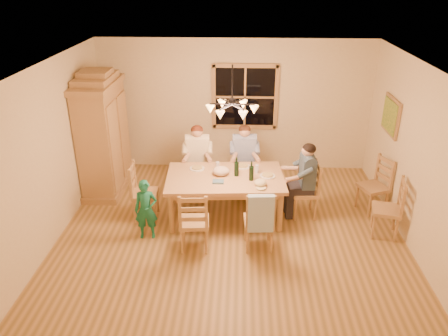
{
  "coord_description": "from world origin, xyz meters",
  "views": [
    {
      "loc": [
        0.14,
        -6.12,
        3.95
      ],
      "look_at": [
        -0.12,
        0.1,
        1.06
      ],
      "focal_mm": 35.0,
      "sensor_mm": 36.0,
      "label": 1
    }
  ],
  "objects_px": {
    "chair_end_right": "(304,200)",
    "child": "(146,210)",
    "dining_table": "(225,182)",
    "chair_near_right": "(259,230)",
    "wine_bottle_a": "(237,167)",
    "chair_end_left": "(146,201)",
    "chair_spare_front": "(385,218)",
    "chair_far_right": "(244,177)",
    "chandelier": "(232,108)",
    "chair_near_left": "(194,230)",
    "wine_bottle_b": "(251,171)",
    "chair_spare_back": "(372,195)",
    "adult_slate_man": "(306,171)",
    "armoire": "(104,137)",
    "adult_plaid_man": "(244,151)",
    "chair_far_left": "(198,177)",
    "adult_woman": "(198,151)"
  },
  "relations": [
    {
      "from": "chair_far_right",
      "to": "chair_near_left",
      "type": "xyz_separation_m",
      "value": [
        -0.75,
        -1.89,
        0.0
      ]
    },
    {
      "from": "chair_spare_front",
      "to": "armoire",
      "type": "bearing_deg",
      "value": 85.88
    },
    {
      "from": "chandelier",
      "to": "wine_bottle_a",
      "type": "bearing_deg",
      "value": 81.11
    },
    {
      "from": "adult_plaid_man",
      "to": "chair_spare_front",
      "type": "height_order",
      "value": "adult_plaid_man"
    },
    {
      "from": "dining_table",
      "to": "chair_near_left",
      "type": "xyz_separation_m",
      "value": [
        -0.43,
        -0.95,
        -0.36
      ]
    },
    {
      "from": "chair_end_right",
      "to": "wine_bottle_b",
      "type": "xyz_separation_m",
      "value": [
        -0.92,
        -0.2,
        0.62
      ]
    },
    {
      "from": "dining_table",
      "to": "armoire",
      "type": "bearing_deg",
      "value": 157.28
    },
    {
      "from": "adult_slate_man",
      "to": "chair_spare_front",
      "type": "relative_size",
      "value": 0.88
    },
    {
      "from": "wine_bottle_a",
      "to": "chair_spare_front",
      "type": "height_order",
      "value": "wine_bottle_a"
    },
    {
      "from": "chandelier",
      "to": "chair_far_right",
      "type": "height_order",
      "value": "chandelier"
    },
    {
      "from": "chair_far_left",
      "to": "adult_plaid_man",
      "type": "bearing_deg",
      "value": -180.0
    },
    {
      "from": "chandelier",
      "to": "wine_bottle_a",
      "type": "xyz_separation_m",
      "value": [
        0.07,
        0.45,
        -1.15
      ]
    },
    {
      "from": "chandelier",
      "to": "wine_bottle_a",
      "type": "distance_m",
      "value": 1.24
    },
    {
      "from": "chair_spare_front",
      "to": "chair_spare_back",
      "type": "bearing_deg",
      "value": 12.2
    },
    {
      "from": "dining_table",
      "to": "chair_near_right",
      "type": "xyz_separation_m",
      "value": [
        0.55,
        -0.89,
        -0.36
      ]
    },
    {
      "from": "chair_near_left",
      "to": "chair_spare_front",
      "type": "distance_m",
      "value": 3.03
    },
    {
      "from": "wine_bottle_b",
      "to": "child",
      "type": "relative_size",
      "value": 0.33
    },
    {
      "from": "armoire",
      "to": "chair_end_right",
      "type": "bearing_deg",
      "value": -13.5
    },
    {
      "from": "adult_slate_man",
      "to": "wine_bottle_b",
      "type": "relative_size",
      "value": 2.65
    },
    {
      "from": "armoire",
      "to": "chair_end_right",
      "type": "xyz_separation_m",
      "value": [
        3.66,
        -0.88,
        -0.75
      ]
    },
    {
      "from": "chair_end_right",
      "to": "child",
      "type": "height_order",
      "value": "chair_end_right"
    },
    {
      "from": "chair_end_left",
      "to": "chair_spare_front",
      "type": "relative_size",
      "value": 1.0
    },
    {
      "from": "dining_table",
      "to": "chair_far_right",
      "type": "xyz_separation_m",
      "value": [
        0.32,
        0.94,
        -0.36
      ]
    },
    {
      "from": "dining_table",
      "to": "wine_bottle_a",
      "type": "height_order",
      "value": "wine_bottle_a"
    },
    {
      "from": "chair_end_left",
      "to": "chair_far_right",
      "type": "bearing_deg",
      "value": 117.98
    },
    {
      "from": "adult_plaid_man",
      "to": "adult_slate_man",
      "type": "xyz_separation_m",
      "value": [
        1.03,
        -0.86,
        0.0
      ]
    },
    {
      "from": "child",
      "to": "dining_table",
      "type": "bearing_deg",
      "value": 24.0
    },
    {
      "from": "adult_plaid_man",
      "to": "wine_bottle_b",
      "type": "bearing_deg",
      "value": 92.41
    },
    {
      "from": "chair_far_right",
      "to": "chair_end_left",
      "type": "xyz_separation_m",
      "value": [
        -1.67,
        -1.03,
        0.0
      ]
    },
    {
      "from": "chair_far_right",
      "to": "chair_near_right",
      "type": "xyz_separation_m",
      "value": [
        0.23,
        -1.83,
        0.0
      ]
    },
    {
      "from": "chair_far_right",
      "to": "chair_spare_front",
      "type": "bearing_deg",
      "value": 144.3
    },
    {
      "from": "chair_near_left",
      "to": "wine_bottle_b",
      "type": "xyz_separation_m",
      "value": [
        0.86,
        0.83,
        0.62
      ]
    },
    {
      "from": "chair_near_left",
      "to": "chair_end_left",
      "type": "xyz_separation_m",
      "value": [
        -0.92,
        0.86,
        0.0
      ]
    },
    {
      "from": "chandelier",
      "to": "chair_near_left",
      "type": "height_order",
      "value": "chandelier"
    },
    {
      "from": "chair_near_right",
      "to": "chair_end_right",
      "type": "relative_size",
      "value": 1.0
    },
    {
      "from": "chandelier",
      "to": "adult_plaid_man",
      "type": "bearing_deg",
      "value": 81.55
    },
    {
      "from": "chair_near_right",
      "to": "adult_slate_man",
      "type": "xyz_separation_m",
      "value": [
        0.81,
        0.97,
        0.54
      ]
    },
    {
      "from": "armoire",
      "to": "chair_spare_back",
      "type": "distance_m",
      "value": 4.97
    },
    {
      "from": "chair_end_right",
      "to": "wine_bottle_b",
      "type": "relative_size",
      "value": 3.0
    },
    {
      "from": "chair_far_right",
      "to": "adult_slate_man",
      "type": "distance_m",
      "value": 1.44
    },
    {
      "from": "chandelier",
      "to": "chair_near_left",
      "type": "bearing_deg",
      "value": -135.4
    },
    {
      "from": "chair_end_left",
      "to": "adult_plaid_man",
      "type": "distance_m",
      "value": 2.03
    },
    {
      "from": "chair_far_right",
      "to": "wine_bottle_b",
      "type": "bearing_deg",
      "value": 92.41
    },
    {
      "from": "dining_table",
      "to": "chair_far_right",
      "type": "height_order",
      "value": "chair_far_right"
    },
    {
      "from": "chair_end_right",
      "to": "adult_woman",
      "type": "bearing_deg",
      "value": 63.43
    },
    {
      "from": "wine_bottle_b",
      "to": "chandelier",
      "type": "bearing_deg",
      "value": -136.65
    },
    {
      "from": "chair_end_left",
      "to": "chair_spare_front",
      "type": "xyz_separation_m",
      "value": [
        3.92,
        -0.37,
        0.0
      ]
    },
    {
      "from": "chair_end_right",
      "to": "adult_plaid_man",
      "type": "xyz_separation_m",
      "value": [
        -1.03,
        0.86,
        0.54
      ]
    },
    {
      "from": "chair_end_right",
      "to": "adult_plaid_man",
      "type": "distance_m",
      "value": 1.44
    },
    {
      "from": "dining_table",
      "to": "chair_end_right",
      "type": "bearing_deg",
      "value": 3.7
    }
  ]
}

